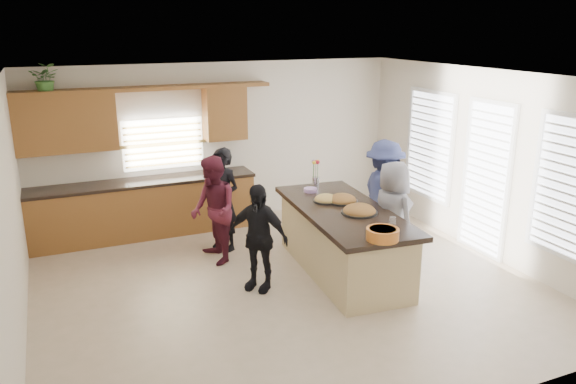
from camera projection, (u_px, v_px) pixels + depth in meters
name	position (u px, v px, depth m)	size (l,w,h in m)	color
floor	(287.00, 285.00, 7.65)	(6.50, 6.50, 0.00)	beige
room_shell	(287.00, 149.00, 7.11)	(6.52, 6.02, 2.81)	silver
back_cabinetry	(140.00, 182.00, 9.24)	(4.08, 0.66, 2.46)	#985D2C
right_wall_glazing	(489.00, 169.00, 8.37)	(0.06, 4.00, 2.25)	white
island	(343.00, 242.00, 7.95)	(1.36, 2.78, 0.95)	#CCB57E
platter_front	(359.00, 211.00, 7.61)	(0.50, 0.50, 0.20)	black
platter_mid	(342.00, 200.00, 8.09)	(0.45, 0.45, 0.18)	black
platter_back	(326.00, 200.00, 8.12)	(0.38, 0.38, 0.15)	black
salad_bowl	(383.00, 233.00, 6.66)	(0.39, 0.39, 0.14)	orange
clear_cup	(392.00, 221.00, 7.14)	(0.08, 0.08, 0.11)	white
plate_stack	(310.00, 190.00, 8.59)	(0.20, 0.20, 0.06)	#BE90D2
flower_vase	(316.00, 172.00, 8.83)	(0.14, 0.14, 0.42)	silver
potted_plant	(46.00, 79.00, 8.35)	(0.42, 0.37, 0.47)	#427E32
woman_left_back	(223.00, 200.00, 8.67)	(0.59, 0.39, 1.62)	black
woman_left_mid	(214.00, 210.00, 8.20)	(0.78, 0.61, 1.60)	#591A2A
woman_left_front	(258.00, 237.00, 7.36)	(0.85, 0.36, 1.46)	black
woman_right_back	(384.00, 194.00, 8.76)	(1.11, 0.64, 1.72)	navy
woman_right_front	(392.00, 216.00, 7.95)	(0.78, 0.51, 1.60)	slate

